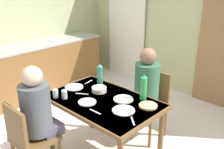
{
  "coord_description": "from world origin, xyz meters",
  "views": [
    {
      "loc": [
        2.01,
        -1.74,
        2.02
      ],
      "look_at": [
        0.2,
        0.18,
        1.0
      ],
      "focal_mm": 41.6,
      "sensor_mm": 36.0,
      "label": 1
    }
  ],
  "objects_px": {
    "person_far_diner": "(146,83)",
    "water_bottle_green_near": "(100,75)",
    "kitchen_counter": "(39,68)",
    "chair_near_diner": "(28,138)",
    "dining_table": "(103,106)",
    "serving_bowl_center": "(99,89)",
    "chair_far_diner": "(151,101)",
    "person_near_diner": "(37,108)",
    "water_bottle_green_far": "(144,88)"
  },
  "relations": [
    {
      "from": "kitchen_counter",
      "to": "chair_near_diner",
      "type": "distance_m",
      "value": 2.22
    },
    {
      "from": "dining_table",
      "to": "chair_near_diner",
      "type": "xyz_separation_m",
      "value": [
        -0.3,
        -0.76,
        -0.16
      ]
    },
    {
      "from": "kitchen_counter",
      "to": "person_near_diner",
      "type": "xyz_separation_m",
      "value": [
        1.83,
        -1.12,
        0.33
      ]
    },
    {
      "from": "water_bottle_green_near",
      "to": "kitchen_counter",
      "type": "bearing_deg",
      "value": 172.36
    },
    {
      "from": "kitchen_counter",
      "to": "water_bottle_green_far",
      "type": "relative_size",
      "value": 8.5
    },
    {
      "from": "person_far_diner",
      "to": "dining_table",
      "type": "bearing_deg",
      "value": 78.47
    },
    {
      "from": "person_near_diner",
      "to": "water_bottle_green_near",
      "type": "distance_m",
      "value": 0.88
    },
    {
      "from": "person_far_diner",
      "to": "water_bottle_green_near",
      "type": "bearing_deg",
      "value": 40.33
    },
    {
      "from": "kitchen_counter",
      "to": "chair_near_diner",
      "type": "xyz_separation_m",
      "value": [
        1.83,
        -1.26,
        0.05
      ]
    },
    {
      "from": "water_bottle_green_near",
      "to": "water_bottle_green_far",
      "type": "xyz_separation_m",
      "value": [
        0.62,
        0.05,
        0.01
      ]
    },
    {
      "from": "kitchen_counter",
      "to": "serving_bowl_center",
      "type": "height_order",
      "value": "kitchen_counter"
    },
    {
      "from": "chair_near_diner",
      "to": "water_bottle_green_near",
      "type": "relative_size",
      "value": 3.12
    },
    {
      "from": "chair_near_diner",
      "to": "serving_bowl_center",
      "type": "xyz_separation_m",
      "value": [
        0.12,
        0.87,
        0.28
      ]
    },
    {
      "from": "chair_near_diner",
      "to": "serving_bowl_center",
      "type": "distance_m",
      "value": 0.93
    },
    {
      "from": "chair_near_diner",
      "to": "person_far_diner",
      "type": "height_order",
      "value": "person_far_diner"
    },
    {
      "from": "water_bottle_green_far",
      "to": "person_far_diner",
      "type": "bearing_deg",
      "value": 121.25
    },
    {
      "from": "chair_near_diner",
      "to": "water_bottle_green_far",
      "type": "xyz_separation_m",
      "value": [
        0.61,
        1.06,
        0.38
      ]
    },
    {
      "from": "water_bottle_green_near",
      "to": "chair_far_diner",
      "type": "bearing_deg",
      "value": 49.41
    },
    {
      "from": "person_far_diner",
      "to": "water_bottle_green_far",
      "type": "relative_size",
      "value": 2.65
    },
    {
      "from": "dining_table",
      "to": "water_bottle_green_far",
      "type": "xyz_separation_m",
      "value": [
        0.32,
        0.31,
        0.22
      ]
    },
    {
      "from": "chair_far_diner",
      "to": "person_near_diner",
      "type": "xyz_separation_m",
      "value": [
        -0.42,
        -1.38,
        0.28
      ]
    },
    {
      "from": "person_far_diner",
      "to": "water_bottle_green_near",
      "type": "xyz_separation_m",
      "value": [
        -0.43,
        -0.36,
        0.09
      ]
    },
    {
      "from": "kitchen_counter",
      "to": "water_bottle_green_far",
      "type": "distance_m",
      "value": 2.49
    },
    {
      "from": "person_far_diner",
      "to": "chair_near_diner",
      "type": "bearing_deg",
      "value": 72.95
    },
    {
      "from": "water_bottle_green_near",
      "to": "water_bottle_green_far",
      "type": "relative_size",
      "value": 0.96
    },
    {
      "from": "dining_table",
      "to": "serving_bowl_center",
      "type": "bearing_deg",
      "value": 145.82
    },
    {
      "from": "chair_far_diner",
      "to": "water_bottle_green_near",
      "type": "relative_size",
      "value": 3.12
    },
    {
      "from": "chair_far_diner",
      "to": "person_near_diner",
      "type": "height_order",
      "value": "person_near_diner"
    },
    {
      "from": "dining_table",
      "to": "chair_near_diner",
      "type": "bearing_deg",
      "value": -111.35
    },
    {
      "from": "person_far_diner",
      "to": "water_bottle_green_far",
      "type": "xyz_separation_m",
      "value": [
        0.19,
        -0.31,
        0.1
      ]
    },
    {
      "from": "person_near_diner",
      "to": "water_bottle_green_near",
      "type": "xyz_separation_m",
      "value": [
        -0.01,
        0.88,
        0.09
      ]
    },
    {
      "from": "person_far_diner",
      "to": "chair_far_diner",
      "type": "bearing_deg",
      "value": -90.0
    },
    {
      "from": "kitchen_counter",
      "to": "person_far_diner",
      "type": "xyz_separation_m",
      "value": [
        2.25,
        0.12,
        0.33
      ]
    },
    {
      "from": "dining_table",
      "to": "chair_far_diner",
      "type": "relative_size",
      "value": 1.44
    },
    {
      "from": "kitchen_counter",
      "to": "dining_table",
      "type": "height_order",
      "value": "kitchen_counter"
    },
    {
      "from": "kitchen_counter",
      "to": "person_far_diner",
      "type": "bearing_deg",
      "value": 3.05
    },
    {
      "from": "chair_near_diner",
      "to": "person_near_diner",
      "type": "bearing_deg",
      "value": 90.0
    },
    {
      "from": "dining_table",
      "to": "chair_near_diner",
      "type": "distance_m",
      "value": 0.83
    },
    {
      "from": "person_near_diner",
      "to": "water_bottle_green_far",
      "type": "bearing_deg",
      "value": 56.55
    },
    {
      "from": "chair_near_diner",
      "to": "water_bottle_green_near",
      "type": "distance_m",
      "value": 1.08
    },
    {
      "from": "chair_far_diner",
      "to": "water_bottle_green_near",
      "type": "distance_m",
      "value": 0.76
    },
    {
      "from": "person_near_diner",
      "to": "person_far_diner",
      "type": "xyz_separation_m",
      "value": [
        0.42,
        1.24,
        0.0
      ]
    },
    {
      "from": "kitchen_counter",
      "to": "water_bottle_green_near",
      "type": "height_order",
      "value": "water_bottle_green_near"
    },
    {
      "from": "chair_far_diner",
      "to": "water_bottle_green_near",
      "type": "xyz_separation_m",
      "value": [
        -0.43,
        -0.5,
        0.38
      ]
    },
    {
      "from": "chair_far_diner",
      "to": "water_bottle_green_far",
      "type": "distance_m",
      "value": 0.62
    },
    {
      "from": "dining_table",
      "to": "serving_bowl_center",
      "type": "xyz_separation_m",
      "value": [
        -0.17,
        0.12,
        0.11
      ]
    },
    {
      "from": "person_near_diner",
      "to": "water_bottle_green_near",
      "type": "height_order",
      "value": "person_near_diner"
    },
    {
      "from": "person_far_diner",
      "to": "water_bottle_green_near",
      "type": "relative_size",
      "value": 2.76
    },
    {
      "from": "person_far_diner",
      "to": "water_bottle_green_far",
      "type": "height_order",
      "value": "person_far_diner"
    },
    {
      "from": "chair_far_diner",
      "to": "person_near_diner",
      "type": "relative_size",
      "value": 1.13
    }
  ]
}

